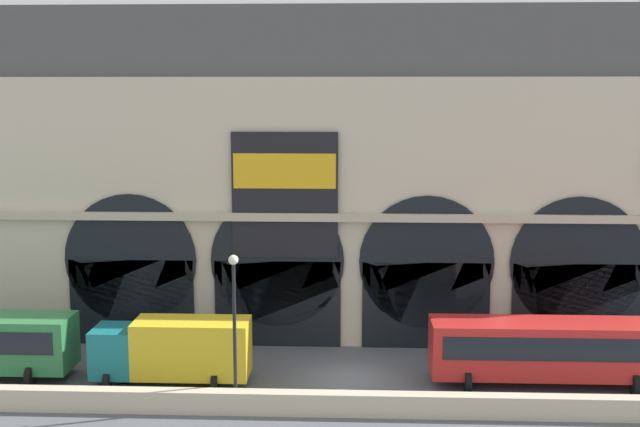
% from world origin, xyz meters
% --- Properties ---
extents(ground_plane, '(200.00, 200.00, 0.00)m').
position_xyz_m(ground_plane, '(0.00, 0.00, 0.00)').
color(ground_plane, '#54565B').
extents(quay_parapet_wall, '(90.00, 0.70, 1.01)m').
position_xyz_m(quay_parapet_wall, '(0.00, -4.36, 0.51)').
color(quay_parapet_wall, beige).
rests_on(quay_parapet_wall, ground).
extents(station_building, '(42.03, 6.26, 18.49)m').
position_xyz_m(station_building, '(0.02, 7.93, 9.00)').
color(station_building, beige).
rests_on(station_building, ground).
extents(box_truck_midwest, '(7.50, 2.91, 3.12)m').
position_xyz_m(box_truck_midwest, '(-8.50, -0.87, 1.70)').
color(box_truck_midwest, '#19727A').
rests_on(box_truck_midwest, ground).
extents(bus_mideast, '(11.00, 3.25, 3.10)m').
position_xyz_m(bus_mideast, '(9.32, -0.32, 1.78)').
color(bus_mideast, red).
rests_on(bus_mideast, ground).
extents(street_lamp_quayside, '(0.44, 0.44, 6.90)m').
position_xyz_m(street_lamp_quayside, '(-5.12, -3.56, 4.41)').
color(street_lamp_quayside, black).
rests_on(street_lamp_quayside, ground).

